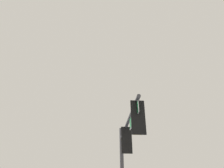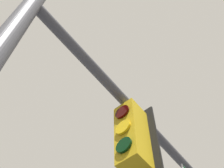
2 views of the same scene
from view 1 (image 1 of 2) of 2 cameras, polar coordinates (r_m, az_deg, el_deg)
The scene contains 1 object.
signal_pole_near at distance 10.74m, azimuth 3.98°, elevation -16.37°, with size 5.63×1.42×5.66m.
Camera 1 is at (6.10, -11.73, 1.56)m, focal length 35.00 mm.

